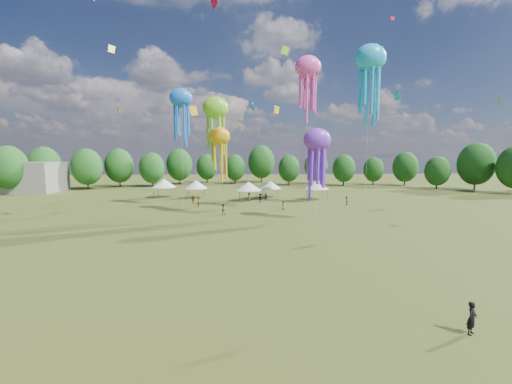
{
  "coord_description": "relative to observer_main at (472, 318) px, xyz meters",
  "views": [
    {
      "loc": [
        -5.05,
        -17.08,
        9.63
      ],
      "look_at": [
        -2.85,
        15.0,
        6.0
      ],
      "focal_mm": 22.51,
      "sensor_mm": 36.0,
      "label": 1
    }
  ],
  "objects": [
    {
      "name": "ground",
      "position": [
        -7.73,
        1.48,
        -0.91
      ],
      "size": [
        300.0,
        300.0,
        0.0
      ],
      "primitive_type": "plane",
      "color": "#384416",
      "rests_on": "ground"
    },
    {
      "name": "festival_tents",
      "position": [
        -12.37,
        56.41,
        2.28
      ],
      "size": [
        39.81,
        12.1,
        4.35
      ],
      "color": "#47474C",
      "rests_on": "ground"
    },
    {
      "name": "show_kites",
      "position": [
        -2.29,
        39.15,
        17.94
      ],
      "size": [
        38.83,
        16.35,
        29.45
      ],
      "color": "#74CF22",
      "rests_on": "ground"
    },
    {
      "name": "observer_main",
      "position": [
        0.0,
        0.0,
        0.0
      ],
      "size": [
        0.79,
        0.74,
        1.81
      ],
      "primitive_type": "imported",
      "rotation": [
        0.0,
        0.0,
        0.62
      ],
      "color": "black",
      "rests_on": "ground"
    },
    {
      "name": "treeline",
      "position": [
        -11.6,
        63.99,
        5.64
      ],
      "size": [
        201.57,
        95.24,
        13.43
      ],
      "color": "#38281C",
      "rests_on": "ground"
    },
    {
      "name": "small_kites",
      "position": [
        -7.35,
        44.72,
        29.44
      ],
      "size": [
        77.78,
        62.32,
        42.45
      ],
      "color": "#74CF22",
      "rests_on": "ground"
    },
    {
      "name": "spectator_near",
      "position": [
        -14.61,
        36.2,
        -0.0
      ],
      "size": [
        0.89,
        0.7,
        1.8
      ],
      "primitive_type": "imported",
      "rotation": [
        0.0,
        0.0,
        3.12
      ],
      "color": "gray",
      "rests_on": "ground"
    },
    {
      "name": "spectators_far",
      "position": [
        -6.91,
        48.83,
        -0.04
      ],
      "size": [
        31.32,
        13.04,
        1.88
      ],
      "color": "gray",
      "rests_on": "ground"
    }
  ]
}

